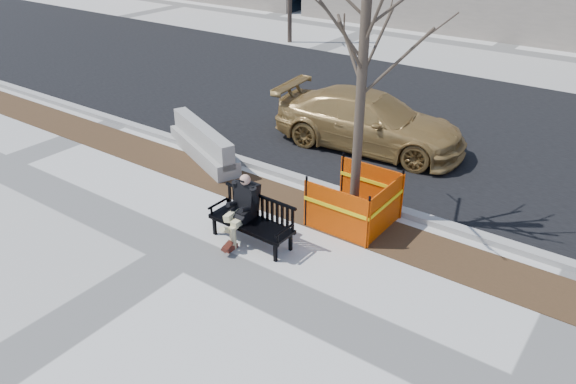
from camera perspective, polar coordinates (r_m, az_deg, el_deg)
name	(u,v)px	position (r m, az deg, el deg)	size (l,w,h in m)	color
ground	(183,251)	(10.38, -10.65, -5.96)	(120.00, 120.00, 0.00)	beige
mulch_strip	(270,196)	(12.02, -1.87, -0.39)	(40.00, 1.20, 0.02)	#47301C
asphalt_street	(397,115)	(16.92, 11.09, 7.75)	(60.00, 10.40, 0.01)	black
curb	(295,178)	(12.67, 0.74, 1.49)	(60.00, 0.25, 0.12)	#9E9B93
bench	(252,242)	(10.48, -3.71, -5.10)	(1.69, 0.61, 0.90)	black
seated_man	(244,237)	(10.64, -4.49, -4.58)	(0.55, 0.91, 1.28)	black
tree_fence	(353,222)	(11.16, 6.63, -3.01)	(2.15, 2.15, 5.36)	#FA5100
sedan	(367,147)	(14.56, 8.12, 4.59)	(1.98, 4.86, 1.41)	olive
jersey_barrier_left	(204,158)	(13.96, -8.56, 3.50)	(2.97, 0.59, 0.85)	gray
far_tree_left	(290,42)	(25.57, 0.17, 15.09)	(2.12, 2.12, 5.72)	#403329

